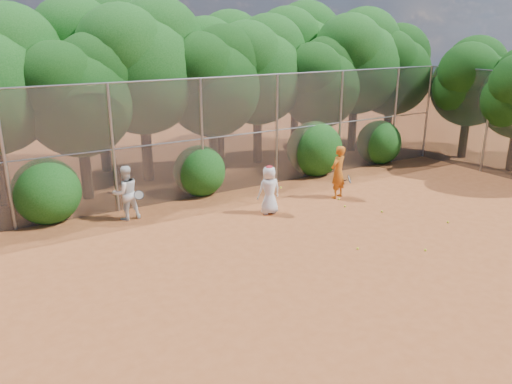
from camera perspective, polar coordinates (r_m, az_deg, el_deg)
ground at (r=13.22m, az=9.42°, el=-6.73°), size 80.00×80.00×0.00m
fence_back at (r=17.29m, az=-3.52°, el=6.55°), size 20.05×0.09×4.03m
fence_side at (r=21.88m, az=24.96°, el=7.34°), size 0.09×6.09×4.03m
tree_2 at (r=17.32m, az=-19.61°, el=10.72°), size 3.99×3.47×5.47m
tree_3 at (r=18.88m, az=-12.89°, el=14.30°), size 4.89×4.26×6.70m
tree_4 at (r=19.32m, az=-4.98°, el=12.84°), size 4.19×3.64×5.73m
tree_5 at (r=21.20m, az=0.26°, el=14.15°), size 4.51×3.92×6.17m
tree_6 at (r=21.85m, az=7.40°, el=12.59°), size 3.86×3.36×5.29m
tree_7 at (r=23.87m, az=11.45°, el=14.80°), size 4.77×4.14×6.53m
tree_8 at (r=25.07m, az=15.34°, el=13.60°), size 4.25×3.70×5.82m
tree_10 at (r=20.70m, az=-17.67°, el=14.86°), size 5.15×4.48×7.06m
tree_11 at (r=22.10m, az=-4.26°, el=14.56°), size 4.64×4.03×6.35m
tree_12 at (r=24.95m, az=4.67°, el=15.74°), size 5.02×4.37×6.88m
tree_13 at (r=24.05m, az=23.40°, el=11.79°), size 3.86×3.36×5.29m
bush_0 at (r=16.08m, az=-22.85°, el=0.40°), size 2.00×2.00×2.00m
bush_1 at (r=17.44m, az=-6.48°, el=2.68°), size 1.80×1.80×1.80m
bush_2 at (r=19.92m, az=6.70°, el=5.20°), size 2.20×2.20×2.20m
bush_3 at (r=22.23m, az=13.90°, el=5.74°), size 1.90×1.90×1.90m
player_yellow at (r=17.10m, az=9.36°, el=2.26°), size 0.89×0.66×1.81m
player_teen at (r=15.43m, az=1.51°, el=0.26°), size 0.78×0.55×1.55m
player_white at (r=15.44m, az=-14.65°, el=-0.09°), size 0.89×0.77×1.67m
ball_0 at (r=16.22m, az=14.19°, el=-2.17°), size 0.07×0.07×0.07m
ball_1 at (r=16.44m, az=10.12°, el=-1.61°), size 0.07×0.07×0.07m
ball_2 at (r=13.77m, az=18.78°, el=-6.30°), size 0.07×0.07×0.07m
ball_3 at (r=15.94m, az=21.08°, el=-3.22°), size 0.07×0.07×0.07m
ball_4 at (r=13.40m, az=11.54°, el=-6.35°), size 0.07×0.07×0.07m
ball_5 at (r=17.11m, az=9.45°, el=-0.78°), size 0.07×0.07×0.07m
ball_6 at (r=17.98m, az=9.02°, el=0.16°), size 0.07×0.07×0.07m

